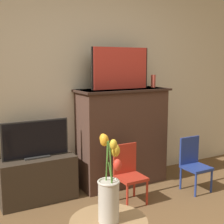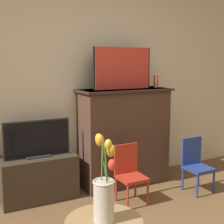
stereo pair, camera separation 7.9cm
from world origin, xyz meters
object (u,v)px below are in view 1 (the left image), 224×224
object	(u,v)px
chair_red	(128,171)
tv_monitor	(36,140)
painting	(121,68)
vase_tulips	(109,192)
chair_blue	(193,162)

from	to	relation	value
chair_red	tv_monitor	bearing A→B (deg)	149.28
painting	tv_monitor	distance (m)	1.27
tv_monitor	vase_tulips	distance (m)	1.62
chair_blue	vase_tulips	xyz separation A→B (m)	(-1.68, -1.02, 0.37)
chair_red	chair_blue	world-z (taller)	same
vase_tulips	tv_monitor	bearing A→B (deg)	89.85
tv_monitor	chair_red	bearing A→B (deg)	-30.72
painting	vase_tulips	distance (m)	2.04
painting	chair_red	bearing A→B (deg)	-111.31
tv_monitor	painting	bearing A→B (deg)	-0.67
painting	tv_monitor	bearing A→B (deg)	179.33
painting	tv_monitor	xyz separation A→B (m)	(-1.03, 0.01, -0.74)
tv_monitor	chair_blue	bearing A→B (deg)	-19.79
painting	vase_tulips	bearing A→B (deg)	-122.81
chair_blue	painting	bearing A→B (deg)	137.32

